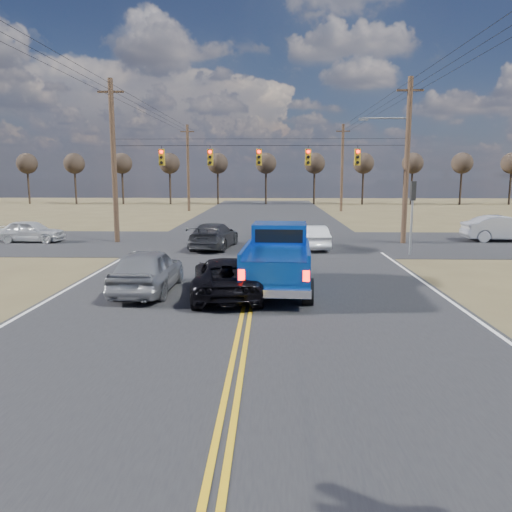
{
  "coord_description": "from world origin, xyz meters",
  "views": [
    {
      "loc": [
        0.74,
        -13.1,
        4.21
      ],
      "look_at": [
        0.24,
        3.59,
        1.5
      ],
      "focal_mm": 35.0,
      "sensor_mm": 36.0,
      "label": 1
    }
  ],
  "objects_px": {
    "silver_suv": "(148,270)",
    "dgrey_car_queue": "(214,236)",
    "pickup_truck": "(278,259)",
    "white_car_queue": "(312,237)",
    "black_suv": "(226,277)",
    "cross_car_east_near": "(504,229)",
    "cross_car_west": "(31,231)"
  },
  "relations": [
    {
      "from": "silver_suv",
      "to": "dgrey_car_queue",
      "type": "bearing_deg",
      "value": -94.79
    },
    {
      "from": "black_suv",
      "to": "cross_car_west",
      "type": "xyz_separation_m",
      "value": [
        -13.68,
        13.94,
        0.01
      ]
    },
    {
      "from": "silver_suv",
      "to": "dgrey_car_queue",
      "type": "relative_size",
      "value": 0.93
    },
    {
      "from": "white_car_queue",
      "to": "cross_car_west",
      "type": "distance_m",
      "value": 17.74
    },
    {
      "from": "pickup_truck",
      "to": "silver_suv",
      "type": "bearing_deg",
      "value": -168.97
    },
    {
      "from": "cross_car_west",
      "to": "white_car_queue",
      "type": "bearing_deg",
      "value": -95.57
    },
    {
      "from": "silver_suv",
      "to": "cross_car_west",
      "type": "xyz_separation_m",
      "value": [
        -10.77,
        13.37,
        -0.11
      ]
    },
    {
      "from": "dgrey_car_queue",
      "to": "pickup_truck",
      "type": "bearing_deg",
      "value": 116.51
    },
    {
      "from": "pickup_truck",
      "to": "cross_car_east_near",
      "type": "height_order",
      "value": "pickup_truck"
    },
    {
      "from": "silver_suv",
      "to": "black_suv",
      "type": "bearing_deg",
      "value": 170.1
    },
    {
      "from": "silver_suv",
      "to": "black_suv",
      "type": "height_order",
      "value": "silver_suv"
    },
    {
      "from": "pickup_truck",
      "to": "white_car_queue",
      "type": "height_order",
      "value": "pickup_truck"
    },
    {
      "from": "dgrey_car_queue",
      "to": "cross_car_west",
      "type": "height_order",
      "value": "dgrey_car_queue"
    },
    {
      "from": "white_car_queue",
      "to": "cross_car_west",
      "type": "height_order",
      "value": "cross_car_west"
    },
    {
      "from": "silver_suv",
      "to": "black_suv",
      "type": "distance_m",
      "value": 2.96
    },
    {
      "from": "black_suv",
      "to": "cross_car_west",
      "type": "bearing_deg",
      "value": -51.36
    },
    {
      "from": "pickup_truck",
      "to": "black_suv",
      "type": "bearing_deg",
      "value": -143.05
    },
    {
      "from": "silver_suv",
      "to": "cross_car_west",
      "type": "relative_size",
      "value": 1.16
    },
    {
      "from": "dgrey_car_queue",
      "to": "cross_car_west",
      "type": "distance_m",
      "value": 12.14
    },
    {
      "from": "black_suv",
      "to": "cross_car_east_near",
      "type": "height_order",
      "value": "cross_car_east_near"
    },
    {
      "from": "white_car_queue",
      "to": "dgrey_car_queue",
      "type": "distance_m",
      "value": 5.67
    },
    {
      "from": "black_suv",
      "to": "cross_car_west",
      "type": "distance_m",
      "value": 19.53
    },
    {
      "from": "white_car_queue",
      "to": "dgrey_car_queue",
      "type": "xyz_separation_m",
      "value": [
        -5.67,
        0.0,
        0.06
      ]
    },
    {
      "from": "silver_suv",
      "to": "white_car_queue",
      "type": "bearing_deg",
      "value": -120.6
    },
    {
      "from": "dgrey_car_queue",
      "to": "cross_car_east_near",
      "type": "bearing_deg",
      "value": -161.28
    },
    {
      "from": "black_suv",
      "to": "white_car_queue",
      "type": "height_order",
      "value": "black_suv"
    },
    {
      "from": "black_suv",
      "to": "cross_car_east_near",
      "type": "distance_m",
      "value": 22.43
    },
    {
      "from": "pickup_truck",
      "to": "silver_suv",
      "type": "relative_size",
      "value": 1.33
    },
    {
      "from": "pickup_truck",
      "to": "cross_car_east_near",
      "type": "relative_size",
      "value": 1.27
    },
    {
      "from": "dgrey_car_queue",
      "to": "black_suv",
      "type": "bearing_deg",
      "value": 106.1
    },
    {
      "from": "black_suv",
      "to": "dgrey_car_queue",
      "type": "bearing_deg",
      "value": -87.15
    },
    {
      "from": "cross_car_west",
      "to": "silver_suv",
      "type": "bearing_deg",
      "value": -139.1
    }
  ]
}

